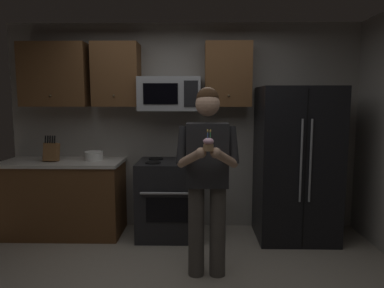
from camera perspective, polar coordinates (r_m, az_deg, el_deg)
wall_back at (r=4.53m, az=-1.43°, el=2.76°), size 4.40×0.10×2.60m
oven_range at (r=4.30m, az=-3.65°, el=-8.84°), size 0.76×0.70×0.93m
microwave at (r=4.26m, az=-3.65°, el=8.13°), size 0.74×0.41×0.40m
refrigerator at (r=4.31m, az=16.61°, el=-3.12°), size 0.90×0.75×1.80m
cabinet_row_upper at (r=4.40m, az=-11.23°, el=10.97°), size 2.78×0.36×0.76m
counter_left at (r=4.61m, az=-20.11°, el=-8.17°), size 1.44×0.66×0.92m
knife_block at (r=4.50m, az=-21.97°, el=-1.17°), size 0.16×0.15×0.32m
bowl_large_white at (r=4.42m, az=-15.74°, el=-1.83°), size 0.23×0.23×0.11m
person at (r=3.20m, az=2.51°, el=-4.57°), size 0.60×0.48×1.76m
cupcake at (r=2.82m, az=2.70°, el=0.01°), size 0.09×0.09×0.17m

